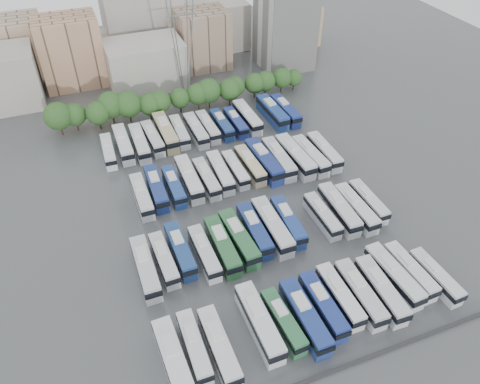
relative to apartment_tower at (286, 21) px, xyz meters
name	(u,v)px	position (x,y,z in m)	size (l,w,h in m)	color
ground	(251,216)	(-34.00, -58.00, -13.00)	(220.00, 220.00, 0.00)	#424447
parapet	(343,367)	(-34.00, -91.00, -12.75)	(56.00, 0.50, 0.50)	#2D2D30
tree_line	(173,98)	(-37.46, -15.90, -8.62)	(65.63, 7.66, 8.20)	black
city_buildings	(131,42)	(-41.46, 13.86, -5.13)	(102.00, 35.00, 20.00)	#9E998E
apartment_tower	(286,21)	(0.00, 0.00, 0.00)	(14.00, 14.00, 26.00)	silver
electricity_pylon	(181,25)	(-32.00, -8.00, 5.66)	(9.00, 6.91, 33.83)	slate
bus_r0_s0	(174,362)	(-55.38, -82.96, -11.01)	(3.22, 13.02, 4.06)	white
bus_r0_s1	(194,347)	(-52.15, -81.54, -11.30)	(2.55, 11.06, 3.46)	silver
bus_r0_s2	(219,346)	(-48.97, -82.84, -11.13)	(2.73, 12.15, 3.81)	silver
bus_r0_s4	(259,322)	(-42.30, -81.35, -11.00)	(2.89, 12.99, 4.07)	silver
bus_r0_s5	(283,321)	(-38.89, -82.24, -11.33)	(2.93, 10.96, 3.41)	#2F6E42
bus_r0_s6	(305,317)	(-35.72, -82.81, -11.06)	(2.76, 12.62, 3.96)	navy
bus_r0_s7	(323,306)	(-32.25, -81.95, -11.20)	(2.57, 11.72, 3.68)	navy
bus_r0_s8	(339,296)	(-28.98, -81.27, -11.23)	(2.58, 11.48, 3.60)	silver
bus_r0_s9	(360,294)	(-25.89, -82.09, -11.13)	(2.93, 12.20, 3.81)	silver
bus_r0_s10	(381,290)	(-22.51, -82.68, -11.12)	(3.17, 12.32, 3.84)	silver
bus_r0_s11	(394,276)	(-19.02, -81.03, -11.09)	(3.33, 12.53, 3.89)	silver
bus_r0_s12	(410,271)	(-15.87, -81.08, -11.25)	(2.87, 11.42, 3.56)	silver
bus_r0_s13	(435,276)	(-12.73, -83.43, -11.34)	(2.78, 10.86, 3.38)	silver
bus_r1_s0	(146,268)	(-55.37, -65.18, -11.07)	(2.79, 12.54, 3.93)	silver
bus_r1_s1	(164,259)	(-52.12, -64.28, -11.29)	(2.77, 11.18, 3.49)	silver
bus_r1_s2	(180,250)	(-49.04, -63.26, -11.19)	(2.72, 11.80, 3.69)	navy
bus_r1_s3	(204,253)	(-45.45, -65.31, -11.25)	(2.66, 11.42, 3.57)	silver
bus_r1_s4	(222,246)	(-42.18, -65.07, -11.06)	(2.83, 12.59, 3.94)	#2A6437
bus_r1_s5	(239,238)	(-38.94, -64.40, -11.04)	(3.38, 12.83, 3.99)	#2C673A
bus_r1_s6	(254,230)	(-35.63, -63.46, -11.12)	(2.96, 12.25, 3.82)	navy
bus_r1_s7	(272,226)	(-32.41, -63.88, -10.95)	(2.98, 13.32, 4.17)	silver
bus_r1_s8	(288,221)	(-29.14, -63.55, -11.19)	(3.17, 11.89, 3.69)	navy
bus_r1_s10	(322,216)	(-22.52, -64.27, -11.32)	(2.39, 10.89, 3.42)	silver
bus_r1_s11	(339,209)	(-18.96, -64.07, -11.05)	(3.22, 12.72, 3.96)	silver
bus_r1_s12	(356,208)	(-15.85, -64.93, -11.13)	(2.74, 12.14, 3.80)	silver
bus_r1_s13	(368,201)	(-12.47, -63.92, -11.31)	(2.50, 10.98, 3.44)	silver
bus_r2_s1	(142,196)	(-52.11, -46.98, -11.21)	(2.55, 11.64, 3.65)	silver
bus_r2_s2	(156,188)	(-48.95, -45.67, -11.13)	(2.94, 12.19, 3.80)	navy
bus_r2_s3	(174,186)	(-45.57, -46.18, -11.30)	(2.45, 11.02, 3.45)	navy
bus_r2_s4	(189,178)	(-42.18, -45.24, -11.02)	(2.97, 12.88, 4.03)	silver
bus_r2_s5	(207,178)	(-38.83, -46.20, -11.24)	(2.69, 11.46, 3.58)	silver
bus_r2_s6	(220,172)	(-35.61, -45.38, -11.16)	(2.99, 12.03, 3.75)	silver
bus_r2_s7	(235,169)	(-32.34, -45.41, -11.33)	(2.45, 10.87, 3.41)	silver
bus_r2_s8	(250,165)	(-28.99, -45.22, -11.20)	(2.83, 11.75, 3.67)	beige
bus_r2_s9	(264,161)	(-25.94, -45.30, -10.89)	(3.58, 13.80, 4.29)	navy
bus_r2_s10	(279,159)	(-22.64, -45.56, -11.02)	(3.03, 12.91, 4.04)	silver
bus_r2_s11	(295,156)	(-19.08, -46.13, -10.90)	(3.50, 13.75, 4.28)	silver
bus_r2_s12	(310,156)	(-15.84, -46.89, -11.08)	(3.22, 12.55, 3.91)	silver
bus_r2_s13	(324,151)	(-12.30, -46.55, -11.13)	(2.84, 12.17, 3.80)	silver
bus_r3_s0	(108,151)	(-55.63, -29.24, -11.33)	(2.79, 10.93, 3.40)	silver
bus_r3_s1	(123,144)	(-52.17, -28.02, -11.05)	(2.82, 12.69, 3.98)	silver
bus_r3_s2	(140,143)	(-48.70, -28.90, -11.08)	(2.87, 12.50, 3.91)	silver
bus_r3_s3	(153,138)	(-45.56, -27.90, -11.19)	(3.11, 11.84, 3.68)	silver
bus_r3_s4	(166,132)	(-42.32, -26.88, -10.90)	(3.10, 13.67, 4.28)	tan
bus_r3_s5	(180,132)	(-39.16, -27.33, -11.26)	(2.77, 11.33, 3.53)	silver
bus_r3_s6	(196,130)	(-35.53, -28.24, -11.15)	(2.81, 12.08, 3.78)	silver
bus_r3_s7	(208,127)	(-32.50, -27.75, -11.24)	(2.68, 11.47, 3.59)	silver
bus_r3_s8	(222,124)	(-29.08, -27.87, -11.28)	(2.59, 11.22, 3.51)	navy
bus_r3_s9	(236,122)	(-25.72, -28.14, -11.31)	(2.46, 10.96, 3.43)	navy
bus_r3_s10	(247,117)	(-22.39, -27.27, -11.04)	(2.99, 12.78, 4.00)	silver
bus_r3_s12	(272,112)	(-15.89, -27.42, -10.94)	(3.19, 13.41, 4.19)	navy
bus_r3_s13	(285,110)	(-12.51, -27.68, -11.09)	(2.99, 12.44, 3.88)	navy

